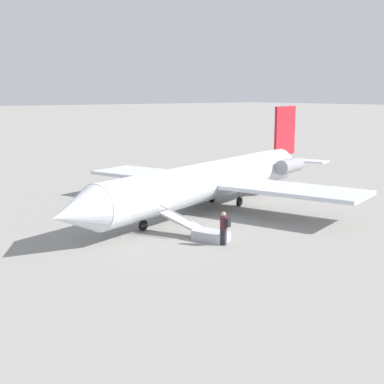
{
  "coord_description": "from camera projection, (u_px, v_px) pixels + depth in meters",
  "views": [
    {
      "loc": [
        22.41,
        26.7,
        7.66
      ],
      "look_at": [
        2.76,
        1.68,
        1.75
      ],
      "focal_mm": 50.0,
      "sensor_mm": 36.0,
      "label": 1
    }
  ],
  "objects": [
    {
      "name": "airplane_main",
      "position": [
        216.0,
        179.0,
        36.0
      ],
      "size": [
        26.47,
        20.36,
        6.6
      ],
      "rotation": [
        0.0,
        0.0,
        0.3
      ],
      "color": "silver",
      "rests_on": "ground"
    },
    {
      "name": "boarding_stairs",
      "position": [
        204.0,
        232.0,
        28.39
      ],
      "size": [
        2.15,
        4.13,
        1.66
      ],
      "rotation": [
        0.0,
        0.0,
        -1.28
      ],
      "color": "#B2B2B7",
      "rests_on": "ground"
    },
    {
      "name": "ground_plane",
      "position": [
        209.0,
        210.0,
        35.65
      ],
      "size": [
        600.0,
        600.0,
        0.0
      ],
      "primitive_type": "plane",
      "color": "gray"
    },
    {
      "name": "passenger",
      "position": [
        224.0,
        226.0,
        27.14
      ],
      "size": [
        0.42,
        0.57,
        1.74
      ],
      "rotation": [
        0.0,
        0.0,
        -1.28
      ],
      "color": "#23232D",
      "rests_on": "ground"
    }
  ]
}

